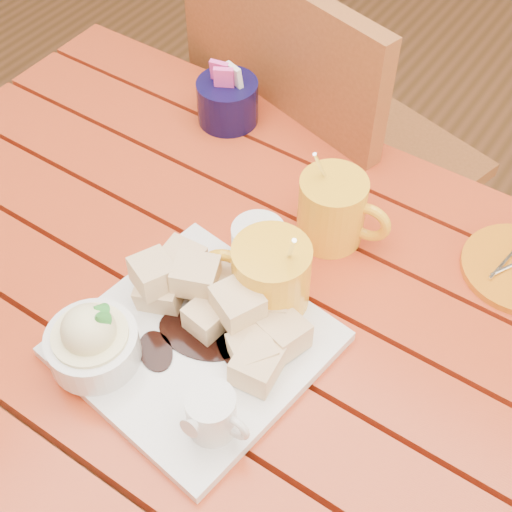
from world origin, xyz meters
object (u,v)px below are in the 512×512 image
Objects in this scene: dessert_plate at (175,335)px; chair_far at (318,157)px; coffee_mug_right at (334,209)px; table at (229,339)px; coffee_mug_left at (269,278)px.

chair_far reaches higher than dessert_plate.
coffee_mug_right is at bearing 77.41° from dessert_plate.
chair_far reaches higher than table.
table is 0.24m from coffee_mug_right.
coffee_mug_right is at bearing 70.21° from table.
chair_far is (-0.15, 0.62, -0.24)m from dessert_plate.
coffee_mug_left is (0.06, 0.02, 0.17)m from table.
coffee_mug_right is at bearing 136.62° from chair_far.
chair_far reaches higher than coffee_mug_left.
dessert_plate is at bearing -90.23° from table.
table is 3.73× the size of dessert_plate.
coffee_mug_right is (0.01, 0.15, -0.00)m from coffee_mug_left.
table is 0.54m from chair_far.
coffee_mug_left is (0.06, 0.12, 0.02)m from dessert_plate.
dessert_plate is at bearing 118.34° from chair_far.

